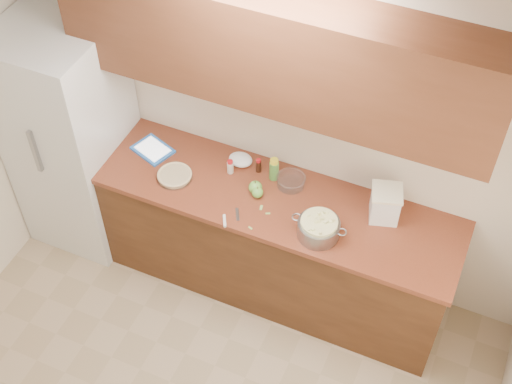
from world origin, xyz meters
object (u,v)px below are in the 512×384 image
at_px(pie, 175,176).
at_px(colander, 319,228).
at_px(tablet, 153,150).
at_px(flour_canister, 385,204).

height_order(pie, colander, colander).
bearing_deg(tablet, colander, 9.28).
bearing_deg(pie, colander, -4.00).
xyz_separation_m(pie, tablet, (-0.26, 0.16, -0.01)).
relative_size(pie, colander, 0.67).
distance_m(pie, tablet, 0.31).
bearing_deg(pie, flour_canister, 9.74).
xyz_separation_m(colander, flour_canister, (0.32, 0.31, 0.05)).
bearing_deg(colander, tablet, 169.64).
relative_size(colander, tablet, 1.14).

